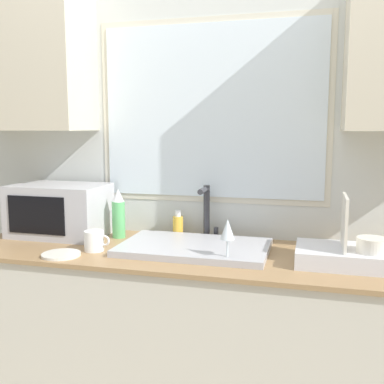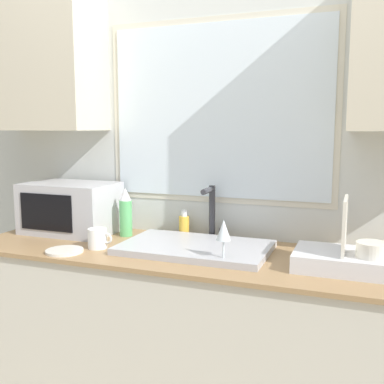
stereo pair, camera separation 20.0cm
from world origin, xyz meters
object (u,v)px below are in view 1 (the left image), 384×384
at_px(dish_rack, 346,253).
at_px(mug_near_sink, 94,241).
at_px(spray_bottle, 119,214).
at_px(wine_glass, 228,231).
at_px(faucet, 207,208).
at_px(microwave, 60,210).
at_px(soap_bottle, 178,225).

distance_m(dish_rack, mug_near_sink, 1.11).
distance_m(spray_bottle, wine_glass, 0.70).
xyz_separation_m(faucet, wine_glass, (0.18, -0.39, -0.02)).
height_order(faucet, spray_bottle, faucet).
bearing_deg(faucet, spray_bottle, -169.22).
height_order(microwave, soap_bottle, microwave).
distance_m(faucet, dish_rack, 0.72).
xyz_separation_m(faucet, mug_near_sink, (-0.45, -0.35, -0.11)).
bearing_deg(microwave, dish_rack, -6.47).
bearing_deg(microwave, soap_bottle, 12.39).
xyz_separation_m(soap_bottle, mug_near_sink, (-0.29, -0.37, -0.01)).
bearing_deg(dish_rack, faucet, 156.85).
bearing_deg(mug_near_sink, spray_bottle, 89.50).
relative_size(dish_rack, spray_bottle, 1.50).
xyz_separation_m(mug_near_sink, wine_glass, (0.63, -0.04, 0.09)).
height_order(microwave, wine_glass, microwave).
relative_size(dish_rack, soap_bottle, 2.75).
bearing_deg(mug_near_sink, dish_rack, 3.69).
bearing_deg(soap_bottle, faucet, -5.25).
relative_size(microwave, wine_glass, 2.53).
height_order(microwave, mug_near_sink, microwave).
relative_size(faucet, mug_near_sink, 2.23).
distance_m(soap_bottle, mug_near_sink, 0.47).
height_order(spray_bottle, mug_near_sink, spray_bottle).
xyz_separation_m(soap_bottle, wine_glass, (0.34, -0.40, 0.08)).
height_order(soap_bottle, mug_near_sink, soap_bottle).
bearing_deg(spray_bottle, soap_bottle, 18.92).
height_order(mug_near_sink, wine_glass, wine_glass).
distance_m(dish_rack, soap_bottle, 0.86).
relative_size(faucet, microwave, 0.57).
height_order(microwave, spray_bottle, microwave).
distance_m(soap_bottle, wine_glass, 0.53).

